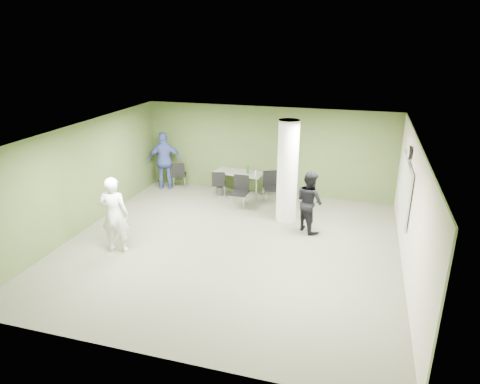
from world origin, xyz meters
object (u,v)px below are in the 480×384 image
(man_blue, at_px, (165,161))
(man_black, at_px, (309,202))
(folding_table, at_px, (240,174))
(chair_back_left, at_px, (179,173))
(woman_white, at_px, (114,215))

(man_blue, bearing_deg, man_black, 138.03)
(folding_table, relative_size, man_black, 1.03)
(man_black, relative_size, man_blue, 0.84)
(chair_back_left, bearing_deg, woman_white, 76.92)
(woman_white, distance_m, man_blue, 4.43)
(folding_table, height_order, chair_back_left, folding_table)
(folding_table, bearing_deg, man_blue, -167.81)
(chair_back_left, relative_size, woman_white, 0.48)
(chair_back_left, xyz_separation_m, man_blue, (-0.40, -0.17, 0.44))
(woman_white, bearing_deg, man_black, -160.23)
(man_blue, bearing_deg, chair_back_left, -177.35)
(folding_table, distance_m, woman_white, 4.83)
(man_black, bearing_deg, woman_white, 74.42)
(chair_back_left, height_order, man_blue, man_blue)
(man_black, bearing_deg, man_blue, 23.53)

